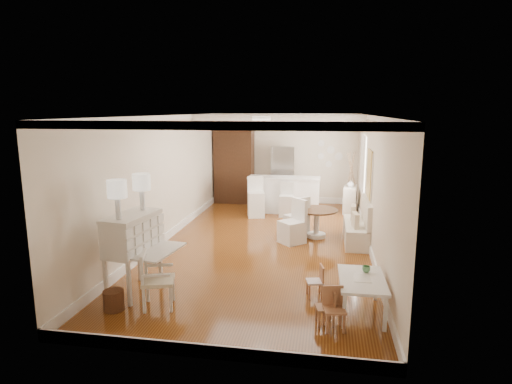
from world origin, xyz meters
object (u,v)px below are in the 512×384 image
(sideboard, at_px, (350,200))
(pantry_cabinet, at_px, (234,167))
(kids_chair_c, at_px, (334,309))
(slip_chair_near, at_px, (292,221))
(fridge, at_px, (294,176))
(slip_chair_far, at_px, (297,215))
(bar_stool_left, at_px, (256,197))
(kids_chair_a, at_px, (325,307))
(gustavian_armchair, at_px, (158,279))
(bar_stool_right, at_px, (286,200))
(dining_table, at_px, (316,223))
(kids_chair_b, at_px, (315,281))
(kids_table, at_px, (361,296))
(secretary_bureau, at_px, (134,254))
(breakfast_counter, at_px, (284,194))
(wicker_basket, at_px, (114,300))

(sideboard, bearing_deg, pantry_cabinet, 173.60)
(kids_chair_c, bearing_deg, pantry_cabinet, 100.35)
(slip_chair_near, height_order, fridge, fridge)
(slip_chair_far, xyz_separation_m, pantry_cabinet, (-2.23, 3.33, 0.68))
(bar_stool_left, height_order, fridge, fridge)
(kids_chair_a, relative_size, kids_chair_c, 0.88)
(gustavian_armchair, bearing_deg, slip_chair_far, -38.75)
(gustavian_armchair, bearing_deg, kids_chair_c, -111.37)
(bar_stool_right, distance_m, pantry_cabinet, 2.52)
(kids_chair_a, height_order, slip_chair_far, slip_chair_far)
(bar_stool_right, bearing_deg, dining_table, -64.25)
(kids_chair_c, relative_size, pantry_cabinet, 0.25)
(kids_chair_b, height_order, bar_stool_right, bar_stool_right)
(kids_table, height_order, slip_chair_far, slip_chair_far)
(secretary_bureau, xyz_separation_m, kids_table, (3.56, -0.14, -0.39))
(sideboard, bearing_deg, secretary_bureau, -114.34)
(secretary_bureau, bearing_deg, kids_table, 5.62)
(kids_table, bearing_deg, slip_chair_far, 107.68)
(sideboard, bearing_deg, bar_stool_left, -153.19)
(breakfast_counter, bearing_deg, wicker_basket, -105.58)
(sideboard, bearing_deg, slip_chair_far, -112.00)
(kids_chair_a, distance_m, kids_chair_b, 0.90)
(kids_table, relative_size, fridge, 0.60)
(kids_chair_a, bearing_deg, kids_table, 116.74)
(kids_chair_c, bearing_deg, bar_stool_left, 97.86)
(kids_table, relative_size, sideboard, 1.37)
(secretary_bureau, relative_size, kids_chair_c, 2.24)
(dining_table, distance_m, fridge, 3.56)
(dining_table, distance_m, bar_stool_left, 2.40)
(kids_chair_c, xyz_separation_m, breakfast_counter, (-1.37, 6.63, 0.22))
(slip_chair_far, bearing_deg, kids_chair_a, 52.59)
(kids_chair_c, bearing_deg, breakfast_counter, 90.32)
(kids_chair_c, bearing_deg, wicker_basket, 167.99)
(dining_table, distance_m, pantry_cabinet, 4.46)
(kids_chair_b, bearing_deg, dining_table, 168.47)
(slip_chair_far, distance_m, bar_stool_left, 1.98)
(bar_stool_right, bearing_deg, bar_stool_left, -167.33)
(wicker_basket, height_order, dining_table, dining_table)
(kids_table, xyz_separation_m, dining_table, (-0.76, 3.73, 0.06))
(kids_table, xyz_separation_m, slip_chair_near, (-1.28, 3.19, 0.22))
(kids_chair_a, height_order, slip_chair_near, slip_chair_near)
(bar_stool_left, relative_size, pantry_cabinet, 0.48)
(bar_stool_left, height_order, pantry_cabinet, pantry_cabinet)
(gustavian_armchair, height_order, kids_table, gustavian_armchair)
(kids_chair_a, bearing_deg, breakfast_counter, 177.90)
(kids_chair_a, height_order, sideboard, sideboard)
(dining_table, relative_size, bar_stool_right, 1.03)
(bar_stool_right, xyz_separation_m, pantry_cabinet, (-1.83, 1.60, 0.68))
(kids_chair_b, bearing_deg, kids_table, 43.34)
(wicker_basket, height_order, slip_chair_far, slip_chair_far)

